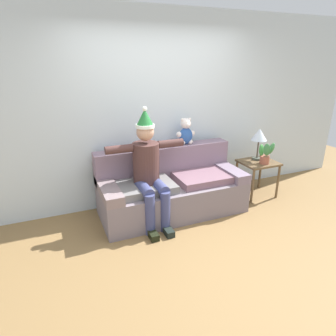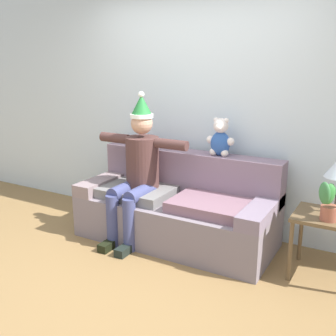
{
  "view_description": "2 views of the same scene",
  "coord_description": "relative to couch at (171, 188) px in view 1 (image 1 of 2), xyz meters",
  "views": [
    {
      "loc": [
        -1.49,
        -2.41,
        2.03
      ],
      "look_at": [
        -0.09,
        0.94,
        0.69
      ],
      "focal_mm": 31.44,
      "sensor_mm": 36.0,
      "label": 1
    },
    {
      "loc": [
        1.82,
        -2.37,
        1.81
      ],
      "look_at": [
        -0.07,
        0.97,
        0.77
      ],
      "focal_mm": 42.87,
      "sensor_mm": 36.0,
      "label": 2
    }
  ],
  "objects": [
    {
      "name": "couch",
      "position": [
        0.0,
        0.0,
        0.0
      ],
      "size": [
        1.99,
        0.85,
        0.88
      ],
      "color": "slate",
      "rests_on": "ground_plane"
    },
    {
      "name": "back_wall",
      "position": [
        0.0,
        0.5,
        1.01
      ],
      "size": [
        7.0,
        0.1,
        2.7
      ],
      "primitive_type": "cube",
      "color": "silver",
      "rests_on": "ground_plane"
    },
    {
      "name": "table_lamp",
      "position": [
        1.48,
        0.04,
        0.6
      ],
      "size": [
        0.24,
        0.24,
        0.49
      ],
      "color": "#464E42",
      "rests_on": "side_table"
    },
    {
      "name": "person_seated",
      "position": [
        -0.38,
        -0.17,
        0.42
      ],
      "size": [
        1.02,
        0.77,
        1.51
      ],
      "color": "#4B2E2B",
      "rests_on": "ground_plane"
    },
    {
      "name": "ground_plane",
      "position": [
        0.0,
        -1.05,
        -0.34
      ],
      "size": [
        10.0,
        10.0,
        0.0
      ],
      "primitive_type": "plane",
      "color": "olive"
    },
    {
      "name": "side_table",
      "position": [
        1.44,
        -0.06,
        0.13
      ],
      "size": [
        0.54,
        0.48,
        0.56
      ],
      "color": "brown",
      "rests_on": "ground_plane"
    },
    {
      "name": "potted_plant",
      "position": [
        1.46,
        -0.17,
        0.38
      ],
      "size": [
        0.25,
        0.25,
        0.34
      ],
      "color": "#9F5540",
      "rests_on": "side_table"
    },
    {
      "name": "teddy_bear",
      "position": [
        0.34,
        0.25,
        0.71
      ],
      "size": [
        0.29,
        0.17,
        0.38
      ],
      "color": "#2D55A3",
      "rests_on": "couch"
    }
  ]
}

